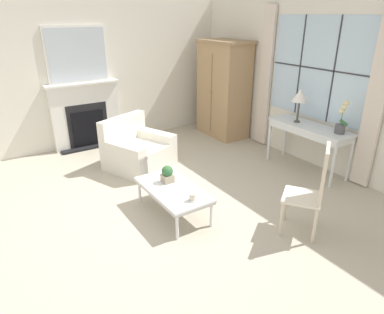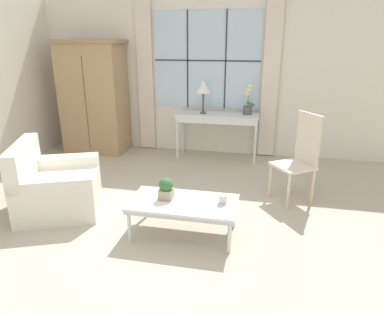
{
  "view_description": "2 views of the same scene",
  "coord_description": "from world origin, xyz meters",
  "px_view_note": "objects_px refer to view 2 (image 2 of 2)",
  "views": [
    {
      "loc": [
        3.73,
        -1.89,
        2.51
      ],
      "look_at": [
        0.08,
        0.48,
        0.67
      ],
      "focal_mm": 32.0,
      "sensor_mm": 36.0,
      "label": 1
    },
    {
      "loc": [
        1.02,
        -3.11,
        2.01
      ],
      "look_at": [
        0.23,
        0.66,
        0.68
      ],
      "focal_mm": 32.0,
      "sensor_mm": 36.0,
      "label": 2
    }
  ],
  "objects_px": {
    "side_chair_wooden": "(301,153)",
    "pillar_candle": "(223,200)",
    "armoire": "(94,97)",
    "coffee_table": "(183,205)",
    "armchair_upholstered": "(56,188)",
    "table_lamp": "(203,87)",
    "console_table": "(217,119)",
    "potted_orchid": "(248,103)",
    "potted_plant_small": "(166,188)"
  },
  "relations": [
    {
      "from": "coffee_table",
      "to": "potted_plant_small",
      "type": "bearing_deg",
      "value": 171.74
    },
    {
      "from": "armoire",
      "to": "console_table",
      "type": "relative_size",
      "value": 1.41
    },
    {
      "from": "pillar_candle",
      "to": "armoire",
      "type": "bearing_deg",
      "value": 136.62
    },
    {
      "from": "potted_plant_small",
      "to": "table_lamp",
      "type": "bearing_deg",
      "value": 91.28
    },
    {
      "from": "side_chair_wooden",
      "to": "pillar_candle",
      "type": "relative_size",
      "value": 9.93
    },
    {
      "from": "armoire",
      "to": "console_table",
      "type": "height_order",
      "value": "armoire"
    },
    {
      "from": "armoire",
      "to": "coffee_table",
      "type": "height_order",
      "value": "armoire"
    },
    {
      "from": "armoire",
      "to": "coffee_table",
      "type": "relative_size",
      "value": 1.76
    },
    {
      "from": "console_table",
      "to": "table_lamp",
      "type": "distance_m",
      "value": 0.59
    },
    {
      "from": "coffee_table",
      "to": "armoire",
      "type": "bearing_deg",
      "value": 131.42
    },
    {
      "from": "table_lamp",
      "to": "potted_plant_small",
      "type": "relative_size",
      "value": 2.39
    },
    {
      "from": "armoire",
      "to": "table_lamp",
      "type": "xyz_separation_m",
      "value": [
        2.02,
        0.02,
        0.23
      ]
    },
    {
      "from": "potted_orchid",
      "to": "armchair_upholstered",
      "type": "height_order",
      "value": "potted_orchid"
    },
    {
      "from": "armchair_upholstered",
      "to": "side_chair_wooden",
      "type": "height_order",
      "value": "side_chair_wooden"
    },
    {
      "from": "armoire",
      "to": "armchair_upholstered",
      "type": "distance_m",
      "value": 2.51
    },
    {
      "from": "armoire",
      "to": "table_lamp",
      "type": "bearing_deg",
      "value": 0.54
    },
    {
      "from": "console_table",
      "to": "potted_orchid",
      "type": "bearing_deg",
      "value": 7.18
    },
    {
      "from": "potted_orchid",
      "to": "coffee_table",
      "type": "distance_m",
      "value": 2.81
    },
    {
      "from": "table_lamp",
      "to": "potted_plant_small",
      "type": "xyz_separation_m",
      "value": [
        0.06,
        -2.56,
        -0.73
      ]
    },
    {
      "from": "coffee_table",
      "to": "pillar_candle",
      "type": "xyz_separation_m",
      "value": [
        0.42,
        0.04,
        0.09
      ]
    },
    {
      "from": "armoire",
      "to": "coffee_table",
      "type": "bearing_deg",
      "value": -48.58
    },
    {
      "from": "table_lamp",
      "to": "potted_orchid",
      "type": "height_order",
      "value": "table_lamp"
    },
    {
      "from": "console_table",
      "to": "armchair_upholstered",
      "type": "distance_m",
      "value": 2.93
    },
    {
      "from": "table_lamp",
      "to": "potted_plant_small",
      "type": "distance_m",
      "value": 2.67
    },
    {
      "from": "armoire",
      "to": "coffee_table",
      "type": "xyz_separation_m",
      "value": [
        2.27,
        -2.57,
        -0.66
      ]
    },
    {
      "from": "console_table",
      "to": "coffee_table",
      "type": "distance_m",
      "value": 2.65
    },
    {
      "from": "side_chair_wooden",
      "to": "coffee_table",
      "type": "distance_m",
      "value": 1.75
    },
    {
      "from": "armchair_upholstered",
      "to": "armoire",
      "type": "bearing_deg",
      "value": 104.64
    },
    {
      "from": "potted_orchid",
      "to": "potted_plant_small",
      "type": "relative_size",
      "value": 2.21
    },
    {
      "from": "console_table",
      "to": "potted_orchid",
      "type": "height_order",
      "value": "potted_orchid"
    },
    {
      "from": "armoire",
      "to": "armchair_upholstered",
      "type": "relative_size",
      "value": 1.6
    },
    {
      "from": "table_lamp",
      "to": "armchair_upholstered",
      "type": "bearing_deg",
      "value": -121.13
    },
    {
      "from": "console_table",
      "to": "pillar_candle",
      "type": "bearing_deg",
      "value": -80.83
    },
    {
      "from": "table_lamp",
      "to": "armchair_upholstered",
      "type": "relative_size",
      "value": 0.45
    },
    {
      "from": "armoire",
      "to": "side_chair_wooden",
      "type": "bearing_deg",
      "value": -21.7
    },
    {
      "from": "armoire",
      "to": "side_chair_wooden",
      "type": "distance_m",
      "value": 3.83
    },
    {
      "from": "coffee_table",
      "to": "pillar_candle",
      "type": "height_order",
      "value": "pillar_candle"
    },
    {
      "from": "armchair_upholstered",
      "to": "table_lamp",
      "type": "bearing_deg",
      "value": 58.87
    },
    {
      "from": "console_table",
      "to": "armchair_upholstered",
      "type": "xyz_separation_m",
      "value": [
        -1.66,
        -2.37,
        -0.43
      ]
    },
    {
      "from": "console_table",
      "to": "potted_plant_small",
      "type": "distance_m",
      "value": 2.61
    },
    {
      "from": "armoire",
      "to": "side_chair_wooden",
      "type": "xyz_separation_m",
      "value": [
        3.54,
        -1.41,
        -0.38
      ]
    },
    {
      "from": "console_table",
      "to": "armchair_upholstered",
      "type": "height_order",
      "value": "armchair_upholstered"
    },
    {
      "from": "armoire",
      "to": "pillar_candle",
      "type": "bearing_deg",
      "value": -43.38
    },
    {
      "from": "armchair_upholstered",
      "to": "coffee_table",
      "type": "bearing_deg",
      "value": -8.63
    },
    {
      "from": "armchair_upholstered",
      "to": "coffee_table",
      "type": "xyz_separation_m",
      "value": [
        1.66,
        -0.25,
        0.07
      ]
    },
    {
      "from": "coffee_table",
      "to": "potted_plant_small",
      "type": "relative_size",
      "value": 4.82
    },
    {
      "from": "armoire",
      "to": "console_table",
      "type": "bearing_deg",
      "value": 1.37
    },
    {
      "from": "armoire",
      "to": "table_lamp",
      "type": "distance_m",
      "value": 2.03
    },
    {
      "from": "table_lamp",
      "to": "side_chair_wooden",
      "type": "height_order",
      "value": "table_lamp"
    },
    {
      "from": "coffee_table",
      "to": "potted_plant_small",
      "type": "height_order",
      "value": "potted_plant_small"
    }
  ]
}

